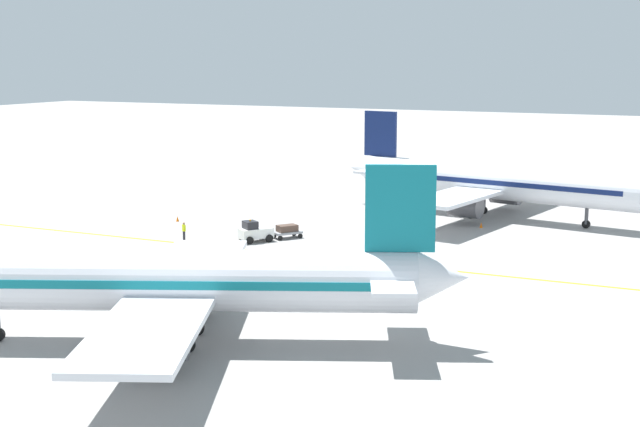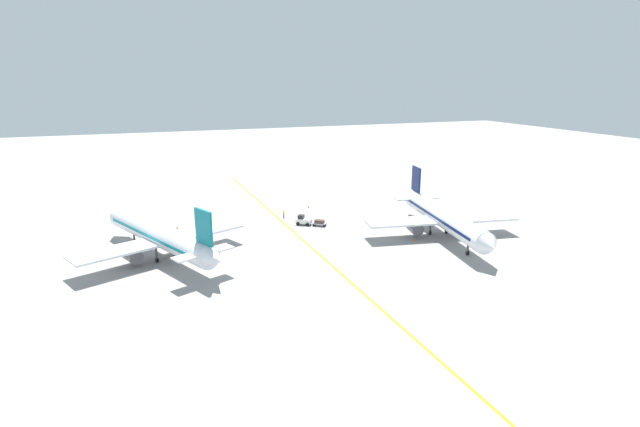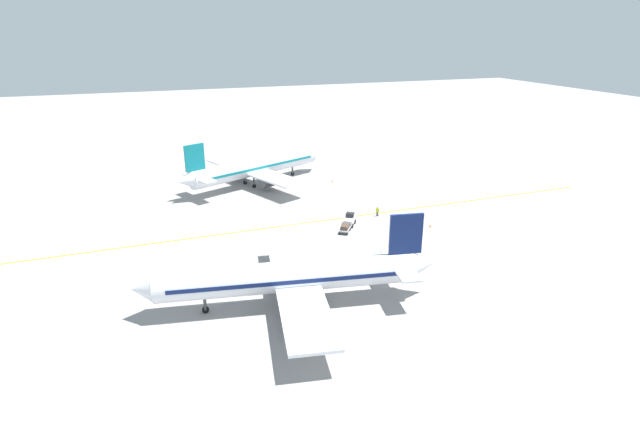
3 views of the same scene
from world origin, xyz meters
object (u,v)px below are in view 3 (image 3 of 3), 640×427
at_px(airplane_at_gate, 292,277).
at_px(baggage_cart_trailing, 345,228).
at_px(traffic_cone_near_nose, 430,226).
at_px(traffic_cone_by_wingtip, 275,281).
at_px(traffic_cone_mid_apron, 332,181).
at_px(baggage_tug_white, 349,220).
at_px(airplane_adjacent_stand, 255,167).
at_px(ground_crew_worker, 377,211).

distance_m(airplane_at_gate, baggage_cart_trailing, 23.61).
height_order(baggage_cart_trailing, traffic_cone_near_nose, baggage_cart_trailing).
bearing_deg(traffic_cone_by_wingtip, traffic_cone_mid_apron, -30.43).
xyz_separation_m(baggage_tug_white, traffic_cone_mid_apron, (23.65, -6.07, -0.63)).
distance_m(baggage_tug_white, baggage_cart_trailing, 3.30).
height_order(baggage_tug_white, traffic_cone_mid_apron, baggage_tug_white).
xyz_separation_m(baggage_cart_trailing, traffic_cone_mid_apron, (26.35, -7.97, -0.49)).
distance_m(baggage_cart_trailing, traffic_cone_mid_apron, 27.53).
distance_m(airplane_adjacent_stand, traffic_cone_near_nose, 39.56).
bearing_deg(traffic_cone_near_nose, baggage_tug_white, 65.82).
bearing_deg(baggage_cart_trailing, traffic_cone_near_nose, -101.06).
distance_m(airplane_at_gate, traffic_cone_by_wingtip, 6.85).
bearing_deg(ground_crew_worker, baggage_cart_trailing, 121.01).
height_order(airplane_at_gate, traffic_cone_near_nose, airplane_at_gate).
bearing_deg(traffic_cone_mid_apron, baggage_tug_white, 165.61).
distance_m(airplane_at_gate, baggage_tug_white, 26.87).
distance_m(airplane_adjacent_stand, traffic_cone_by_wingtip, 43.55).
bearing_deg(traffic_cone_by_wingtip, traffic_cone_near_nose, -71.15).
bearing_deg(baggage_tug_white, traffic_cone_near_nose, -114.18).
distance_m(airplane_adjacent_stand, baggage_tug_white, 29.25).
xyz_separation_m(ground_crew_worker, traffic_cone_by_wingtip, (-17.48, 23.02, -0.63)).
bearing_deg(traffic_cone_mid_apron, airplane_adjacent_stand, 76.18).
bearing_deg(airplane_at_gate, baggage_cart_trailing, -37.83).
xyz_separation_m(airplane_at_gate, ground_crew_worker, (23.38, -22.47, -2.80)).
bearing_deg(airplane_adjacent_stand, airplane_at_gate, 172.15).
height_order(airplane_adjacent_stand, traffic_cone_mid_apron, airplane_adjacent_stand).
height_order(ground_crew_worker, traffic_cone_near_nose, ground_crew_worker).
bearing_deg(baggage_tug_white, traffic_cone_by_wingtip, 132.30).
relative_size(ground_crew_worker, traffic_cone_near_nose, 3.05).
bearing_deg(traffic_cone_by_wingtip, airplane_adjacent_stand, -9.62).
relative_size(traffic_cone_near_nose, traffic_cone_mid_apron, 1.00).
relative_size(baggage_cart_trailing, traffic_cone_by_wingtip, 5.33).
relative_size(airplane_at_gate, baggage_tug_white, 10.69).
relative_size(airplane_at_gate, ground_crew_worker, 21.09).
bearing_deg(airplane_at_gate, traffic_cone_by_wingtip, 5.29).
distance_m(ground_crew_worker, traffic_cone_mid_apron, 21.49).
bearing_deg(baggage_cart_trailing, airplane_at_gate, 142.17).
height_order(baggage_cart_trailing, traffic_cone_mid_apron, baggage_cart_trailing).
relative_size(ground_crew_worker, traffic_cone_mid_apron, 3.05).
bearing_deg(ground_crew_worker, traffic_cone_by_wingtip, 127.21).
relative_size(airplane_adjacent_stand, baggage_cart_trailing, 11.52).
bearing_deg(baggage_tug_white, ground_crew_worker, -70.65).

